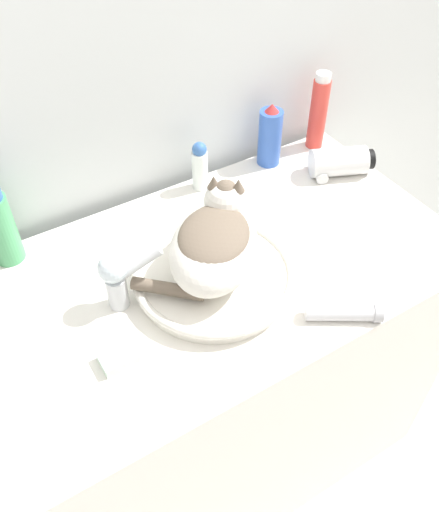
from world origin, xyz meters
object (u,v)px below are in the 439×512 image
Objects in this scene: shampoo_bottle_tall at (318,112)px; cream_tube at (345,313)px; deodorant_stick at (200,166)px; faucet at (118,276)px; cat at (217,240)px; hair_dryer at (338,162)px; soap_bar at (118,358)px; spray_bottle_trigger at (270,136)px.

cream_tube is (-0.35, -0.54, -0.09)m from shampoo_bottle_tall.
shampoo_bottle_tall is at bearing 57.08° from cream_tube.
faucet is at bearing -142.44° from deodorant_stick.
cream_tube is (0.03, -0.54, -0.05)m from deodorant_stick.
shampoo_bottle_tall is (0.38, 0.00, 0.04)m from deodorant_stick.
cat reaches higher than hair_dryer.
soap_bar is at bearing -136.12° from deodorant_stick.
hair_dryer is (0.32, 0.40, 0.02)m from cream_tube.
spray_bottle_trigger is 0.20m from hair_dryer.
faucet is at bearing 143.67° from cream_tube.
cat is 0.60m from shampoo_bottle_tall.
soap_bar is at bearing 161.86° from cream_tube.
faucet is 0.77m from shampoo_bottle_tall.
shampoo_bottle_tall reaches higher than spray_bottle_trigger.
cat is 1.53× the size of shampoo_bottle_tall.
hair_dryer is at bearing 23.97° from faucet.
spray_bottle_trigger reaches higher than faucet.
faucet reaches higher than soap_bar.
cat is 2.21× the size of cream_tube.
soap_bar is at bearing -138.00° from hair_dryer.
spray_bottle_trigger reaches higher than cream_tube.
faucet reaches higher than hair_dryer.
cream_tube is (0.17, -0.23, -0.10)m from cat.
soap_bar is at bearing -103.30° from faucet.
hair_dryer is at bearing -22.18° from deodorant_stick.
shampoo_bottle_tall is at bearing 26.48° from soap_bar.
faucet is at bearing -160.00° from shampoo_bottle_tall.
shampoo_bottle_tall is 1.23× the size of hair_dryer.
cream_tube is at bearing -109.09° from spray_bottle_trigger.
soap_bar is (-0.44, 0.14, -0.01)m from cream_tube.
cat reaches higher than cream_tube.
cream_tube is at bearing -22.35° from faucet.
spray_bottle_trigger is 1.31× the size of deodorant_stick.
spray_bottle_trigger reaches higher than soap_bar.
shampoo_bottle_tall reaches higher than soap_bar.
faucet is at bearing -146.43° from hair_dryer.
cat is 0.51m from hair_dryer.
cat is at bearing -113.71° from deodorant_stick.
deodorant_stick is 0.54m from cream_tube.
soap_bar is at bearing -153.52° from shampoo_bottle_tall.
faucet is 0.94× the size of cream_tube.
shampoo_bottle_tall is (0.51, 0.30, -0.01)m from cat.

